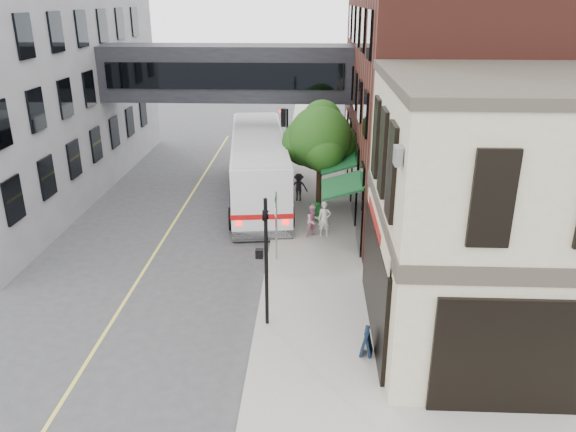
# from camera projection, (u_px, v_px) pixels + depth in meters

# --- Properties ---
(ground) EXTENTS (120.00, 120.00, 0.00)m
(ground) POSITION_uv_depth(u_px,v_px,m) (249.00, 362.00, 17.26)
(ground) COLOR #38383A
(ground) RESTS_ON ground
(sidewalk_main) EXTENTS (4.00, 60.00, 0.15)m
(sidewalk_main) POSITION_uv_depth(u_px,v_px,m) (314.00, 204.00, 30.18)
(sidewalk_main) COLOR gray
(sidewalk_main) RESTS_ON ground
(corner_building) EXTENTS (10.19, 8.12, 8.45)m
(corner_building) POSITION_uv_depth(u_px,v_px,m) (544.00, 216.00, 17.22)
(corner_building) COLOR tan
(corner_building) RESTS_ON ground
(brick_building) EXTENTS (13.76, 18.00, 14.00)m
(brick_building) POSITION_uv_depth(u_px,v_px,m) (475.00, 71.00, 28.26)
(brick_building) COLOR #4B1E17
(brick_building) RESTS_ON ground
(skyway_bridge) EXTENTS (14.00, 3.18, 3.00)m
(skyway_bridge) POSITION_uv_depth(u_px,v_px,m) (228.00, 72.00, 31.77)
(skyway_bridge) COLOR black
(skyway_bridge) RESTS_ON ground
(traffic_signal_near) EXTENTS (0.44, 0.22, 4.60)m
(traffic_signal_near) POSITION_uv_depth(u_px,v_px,m) (265.00, 247.00, 18.02)
(traffic_signal_near) COLOR black
(traffic_signal_near) RESTS_ON sidewalk_main
(traffic_signal_far) EXTENTS (0.53, 0.28, 4.50)m
(traffic_signal_far) POSITION_uv_depth(u_px,v_px,m) (285.00, 132.00, 31.85)
(traffic_signal_far) COLOR black
(traffic_signal_far) RESTS_ON sidewalk_main
(street_sign_pole) EXTENTS (0.08, 0.75, 3.00)m
(street_sign_pole) POSITION_uv_depth(u_px,v_px,m) (276.00, 220.00, 23.05)
(street_sign_pole) COLOR gray
(street_sign_pole) RESTS_ON sidewalk_main
(street_tree) EXTENTS (3.80, 3.20, 5.60)m
(street_tree) POSITION_uv_depth(u_px,v_px,m) (320.00, 138.00, 28.05)
(street_tree) COLOR #382619
(street_tree) RESTS_ON sidewalk_main
(lane_marking) EXTENTS (0.12, 40.00, 0.01)m
(lane_marking) POSITION_uv_depth(u_px,v_px,m) (168.00, 232.00, 26.77)
(lane_marking) COLOR #D8CC4C
(lane_marking) RESTS_ON ground
(bus) EXTENTS (4.36, 13.12, 3.46)m
(bus) POSITION_uv_depth(u_px,v_px,m) (258.00, 163.00, 30.86)
(bus) COLOR silver
(bus) RESTS_ON ground
(pedestrian_a) EXTENTS (0.61, 0.40, 1.64)m
(pedestrian_a) POSITION_uv_depth(u_px,v_px,m) (324.00, 219.00, 25.75)
(pedestrian_a) COLOR silver
(pedestrian_a) RESTS_ON sidewalk_main
(pedestrian_b) EXTENTS (0.94, 0.89, 1.53)m
(pedestrian_b) POSITION_uv_depth(u_px,v_px,m) (313.00, 221.00, 25.72)
(pedestrian_b) COLOR pink
(pedestrian_b) RESTS_ON sidewalk_main
(pedestrian_c) EXTENTS (0.98, 0.57, 1.52)m
(pedestrian_c) POSITION_uv_depth(u_px,v_px,m) (299.00, 187.00, 30.29)
(pedestrian_c) COLOR #232129
(pedestrian_c) RESTS_ON sidewalk_main
(newspaper_box) EXTENTS (0.52, 0.49, 0.89)m
(newspaper_box) POSITION_uv_depth(u_px,v_px,m) (315.00, 212.00, 27.64)
(newspaper_box) COLOR #166120
(newspaper_box) RESTS_ON sidewalk_main
(sandwich_board) EXTENTS (0.41, 0.55, 0.88)m
(sandwich_board) POSITION_uv_depth(u_px,v_px,m) (367.00, 342.00, 17.25)
(sandwich_board) COLOR black
(sandwich_board) RESTS_ON sidewalk_main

